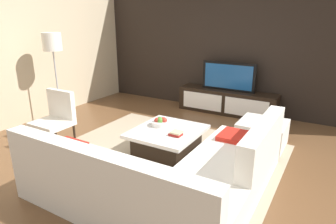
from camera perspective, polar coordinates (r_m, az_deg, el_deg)
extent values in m
plane|color=brown|center=(4.31, 0.32, -8.87)|extent=(14.00, 14.00, 0.00)
cube|color=black|center=(6.35, 13.01, 12.63)|extent=(6.40, 0.12, 2.80)
cube|color=beige|center=(6.25, -25.43, 11.30)|extent=(0.12, 5.20, 2.80)
cube|color=tan|center=(4.36, -0.83, -8.51)|extent=(3.23, 2.68, 0.01)
cube|color=black|center=(6.28, 11.42, 1.96)|extent=(2.06, 0.43, 0.50)
cube|color=white|center=(6.24, 6.65, 2.12)|extent=(0.87, 0.01, 0.35)
cube|color=white|center=(5.94, 15.00, 0.78)|extent=(0.87, 0.01, 0.35)
cube|color=black|center=(6.15, 11.74, 6.82)|extent=(1.12, 0.05, 0.59)
cube|color=#194C8C|center=(6.12, 11.65, 6.78)|extent=(1.01, 0.01, 0.49)
cube|color=white|center=(3.19, -8.69, -15.49)|extent=(2.40, 0.85, 0.41)
cube|color=white|center=(2.77, -13.54, -11.47)|extent=(2.40, 0.18, 0.42)
cube|color=white|center=(3.77, 12.44, -10.07)|extent=(0.85, 1.50, 0.41)
cube|color=white|center=(3.52, 18.07, -5.23)|extent=(0.18, 1.50, 0.42)
cube|color=red|center=(3.49, -18.26, -7.24)|extent=(0.36, 0.20, 0.22)
cube|color=red|center=(4.00, 14.38, -4.84)|extent=(0.60, 0.44, 0.06)
cube|color=black|center=(4.36, -0.15, -6.12)|extent=(0.75, 0.82, 0.33)
cube|color=white|center=(4.29, -0.16, -3.81)|extent=(0.94, 1.03, 0.05)
cylinder|color=black|center=(5.00, -25.04, -4.39)|extent=(0.04, 0.04, 0.38)
cylinder|color=black|center=(4.64, -21.74, -5.63)|extent=(0.04, 0.04, 0.38)
cylinder|color=black|center=(5.23, -21.25, -2.94)|extent=(0.04, 0.04, 0.38)
cylinder|color=black|center=(4.89, -17.84, -4.00)|extent=(0.04, 0.04, 0.38)
cube|color=white|center=(4.87, -21.74, -2.13)|extent=(0.54, 0.51, 0.08)
cube|color=white|center=(4.91, -20.16, 1.49)|extent=(0.54, 0.08, 0.45)
cylinder|color=#A5A5AA|center=(6.08, -20.09, -1.69)|extent=(0.28, 0.28, 0.02)
cylinder|color=#A5A5AA|center=(5.90, -20.81, 4.60)|extent=(0.03, 0.03, 1.35)
cylinder|color=white|center=(5.78, -21.74, 12.65)|extent=(0.34, 0.34, 0.32)
cube|color=white|center=(4.85, 17.90, -4.05)|extent=(0.70, 0.70, 0.40)
cylinder|color=silver|center=(4.44, -1.50, -2.23)|extent=(0.28, 0.28, 0.07)
sphere|color=#B23326|center=(4.40, -0.78, -1.64)|extent=(0.09, 0.09, 0.09)
sphere|color=#B23326|center=(4.44, -1.00, -1.52)|extent=(0.08, 0.08, 0.08)
sphere|color=#4C8C33|center=(4.46, -1.66, -1.43)|extent=(0.08, 0.08, 0.08)
sphere|color=#B23326|center=(4.41, -2.16, -1.65)|extent=(0.09, 0.09, 0.09)
sphere|color=#4C8C33|center=(4.40, -1.56, -1.68)|extent=(0.09, 0.09, 0.09)
cube|color=maroon|center=(4.08, 1.51, -4.39)|extent=(0.17, 0.13, 0.03)
cube|color=#CCB78C|center=(4.07, 1.69, -3.99)|extent=(0.15, 0.15, 0.02)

